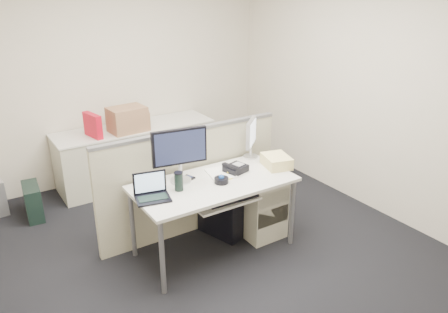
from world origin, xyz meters
TOP-DOWN VIEW (x-y plane):
  - floor at (0.00, 0.00)m, footprint 4.00×4.50m
  - wall_back at (0.00, 2.25)m, footprint 4.00×0.02m
  - wall_right at (2.00, 0.00)m, footprint 0.02×4.50m
  - desk at (0.00, 0.00)m, footprint 1.50×0.75m
  - keyboard_tray at (0.00, -0.18)m, footprint 0.62×0.32m
  - drawer_pedestal at (0.55, 0.05)m, footprint 0.40×0.55m
  - cubicle_partition at (0.00, 0.45)m, footprint 2.00×0.06m
  - back_counter at (0.00, 1.93)m, footprint 2.00×0.60m
  - monitor_main at (-0.25, 0.18)m, footprint 0.54×0.28m
  - monitor_small at (0.65, 0.32)m, footprint 0.36×0.35m
  - laptop at (-0.62, -0.02)m, footprint 0.33×0.27m
  - trackball at (0.05, -0.05)m, footprint 0.17×0.17m
  - desk_phone at (0.30, 0.08)m, footprint 0.24×0.22m
  - paper_stack at (0.15, 0.12)m, footprint 0.29×0.34m
  - sticky_pad at (0.18, 0.00)m, footprint 0.09×0.09m
  - travel_mug at (-0.35, 0.02)m, footprint 0.10×0.10m
  - banana at (0.28, 0.10)m, footprint 0.20×0.12m
  - cellphone at (-0.15, 0.20)m, footprint 0.09×0.12m
  - manila_folders at (0.72, -0.03)m, footprint 0.30×0.35m
  - keyboard at (0.05, -0.22)m, footprint 0.49×0.20m
  - pc_tower_desk at (0.20, 0.20)m, footprint 0.32×0.51m
  - pc_tower_spare_dark at (-1.36, 1.63)m, footprint 0.20×0.42m
  - cardboard_box_left at (-0.13, 1.81)m, footprint 0.45×0.36m
  - cardboard_box_right at (0.00, 1.85)m, footprint 0.40×0.35m
  - red_binder at (-0.55, 1.83)m, footprint 0.14×0.33m

SIDE VIEW (x-z plane):
  - floor at x=0.00m, z-range -0.01..0.00m
  - pc_tower_spare_dark at x=-1.36m, z-range 0.00..0.38m
  - pc_tower_desk at x=0.20m, z-range 0.00..0.44m
  - drawer_pedestal at x=0.55m, z-range 0.00..0.65m
  - back_counter at x=0.00m, z-range 0.00..0.72m
  - cubicle_partition at x=0.00m, z-range 0.00..1.10m
  - keyboard_tray at x=0.00m, z-range 0.61..0.63m
  - keyboard at x=0.05m, z-range 0.63..0.66m
  - desk at x=0.00m, z-range 0.30..1.03m
  - sticky_pad at x=0.18m, z-range 0.73..0.74m
  - paper_stack at x=0.15m, z-range 0.73..0.74m
  - cellphone at x=-0.15m, z-range 0.73..0.74m
  - banana at x=0.28m, z-range 0.73..0.77m
  - trackball at x=0.05m, z-range 0.73..0.78m
  - desk_phone at x=0.30m, z-range 0.73..0.80m
  - manila_folders at x=0.72m, z-range 0.73..0.84m
  - travel_mug at x=-0.35m, z-range 0.73..0.89m
  - laptop at x=-0.62m, z-range 0.73..0.95m
  - cardboard_box_right at x=0.00m, z-range 0.72..0.96m
  - red_binder at x=-0.55m, z-range 0.72..1.02m
  - cardboard_box_left at x=-0.13m, z-range 0.72..1.04m
  - monitor_small at x=0.65m, z-range 0.73..1.13m
  - monitor_main at x=-0.25m, z-range 0.73..1.24m
  - wall_back at x=0.00m, z-range 0.00..2.70m
  - wall_right at x=2.00m, z-range 0.00..2.70m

